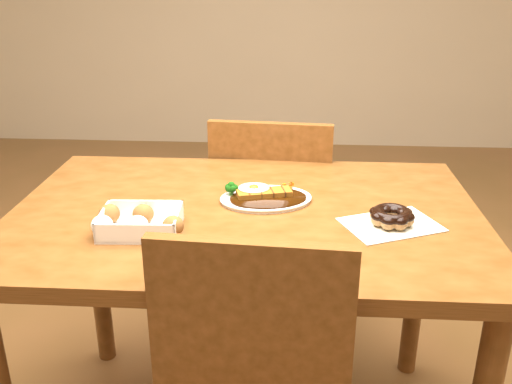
# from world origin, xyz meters

# --- Properties ---
(table) EXTENTS (1.20, 0.80, 0.75)m
(table) POSITION_xyz_m (0.00, 0.00, 0.65)
(table) COLOR #522F10
(table) RESTS_ON ground
(chair_far) EXTENTS (0.45, 0.45, 0.87)m
(chair_far) POSITION_xyz_m (0.06, 0.53, 0.48)
(chair_far) COLOR #522F10
(chair_far) RESTS_ON ground
(katsu_curry_plate) EXTENTS (0.27, 0.21, 0.05)m
(katsu_curry_plate) POSITION_xyz_m (0.04, 0.06, 0.76)
(katsu_curry_plate) COLOR white
(katsu_curry_plate) RESTS_ON table
(donut_box) EXTENTS (0.22, 0.15, 0.05)m
(donut_box) POSITION_xyz_m (-0.24, -0.14, 0.78)
(donut_box) COLOR white
(donut_box) RESTS_ON table
(pon_de_ring) EXTENTS (0.26, 0.23, 0.04)m
(pon_de_ring) POSITION_xyz_m (0.36, -0.07, 0.77)
(pon_de_ring) COLOR silver
(pon_de_ring) RESTS_ON table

